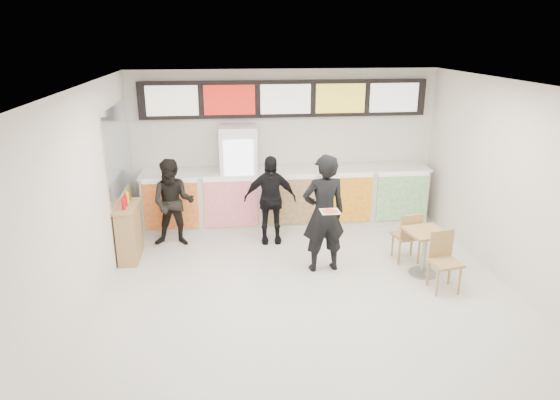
{
  "coord_description": "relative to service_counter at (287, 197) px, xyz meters",
  "views": [
    {
      "loc": [
        -1.18,
        -6.13,
        3.62
      ],
      "look_at": [
        -0.35,
        1.2,
        1.16
      ],
      "focal_mm": 32.0,
      "sensor_mm": 36.0,
      "label": 1
    }
  ],
  "objects": [
    {
      "name": "floor",
      "position": [
        -0.0,
        -3.09,
        -0.57
      ],
      "size": [
        7.0,
        7.0,
        0.0
      ],
      "primitive_type": "plane",
      "color": "beige",
      "rests_on": "ground"
    },
    {
      "name": "ceiling",
      "position": [
        -0.0,
        -3.09,
        2.43
      ],
      "size": [
        7.0,
        7.0,
        0.0
      ],
      "primitive_type": "plane",
      "rotation": [
        3.14,
        0.0,
        0.0
      ],
      "color": "white",
      "rests_on": "wall_back"
    },
    {
      "name": "wall_back",
      "position": [
        -0.0,
        0.41,
        0.93
      ],
      "size": [
        6.0,
        0.0,
        6.0
      ],
      "primitive_type": "plane",
      "rotation": [
        1.57,
        0.0,
        0.0
      ],
      "color": "silver",
      "rests_on": "floor"
    },
    {
      "name": "wall_left",
      "position": [
        -3.0,
        -3.09,
        0.93
      ],
      "size": [
        0.0,
        7.0,
        7.0
      ],
      "primitive_type": "plane",
      "rotation": [
        1.57,
        0.0,
        1.57
      ],
      "color": "silver",
      "rests_on": "floor"
    },
    {
      "name": "wall_right",
      "position": [
        3.0,
        -3.09,
        0.93
      ],
      "size": [
        0.0,
        7.0,
        7.0
      ],
      "primitive_type": "plane",
      "rotation": [
        1.57,
        0.0,
        -1.57
      ],
      "color": "silver",
      "rests_on": "floor"
    },
    {
      "name": "service_counter",
      "position": [
        0.0,
        0.0,
        0.0
      ],
      "size": [
        5.56,
        0.77,
        1.14
      ],
      "color": "silver",
      "rests_on": "floor"
    },
    {
      "name": "menu_board",
      "position": [
        0.0,
        0.32,
        1.88
      ],
      "size": [
        5.5,
        0.14,
        0.7
      ],
      "color": "black",
      "rests_on": "wall_back"
    },
    {
      "name": "drinks_fridge",
      "position": [
        -0.93,
        0.02,
        0.43
      ],
      "size": [
        0.7,
        0.67,
        2.0
      ],
      "color": "white",
      "rests_on": "floor"
    },
    {
      "name": "mirror_panel",
      "position": [
        -2.99,
        -0.64,
        1.18
      ],
      "size": [
        0.01,
        2.0,
        1.5
      ],
      "primitive_type": "cube",
      "color": "#B2B7BF",
      "rests_on": "wall_left"
    },
    {
      "name": "customer_main",
      "position": [
        0.32,
        -2.03,
        0.38
      ],
      "size": [
        0.74,
        0.53,
        1.91
      ],
      "primitive_type": "imported",
      "rotation": [
        0.0,
        0.0,
        3.26
      ],
      "color": "black",
      "rests_on": "floor"
    },
    {
      "name": "customer_left",
      "position": [
        -2.12,
        -0.74,
        0.22
      ],
      "size": [
        0.82,
        0.67,
        1.58
      ],
      "primitive_type": "imported",
      "rotation": [
        0.0,
        0.0,
        -0.1
      ],
      "color": "black",
      "rests_on": "floor"
    },
    {
      "name": "customer_mid",
      "position": [
        -0.41,
        -0.79,
        0.23
      ],
      "size": [
        0.95,
        0.42,
        1.61
      ],
      "primitive_type": "imported",
      "rotation": [
        0.0,
        0.0,
        -0.03
      ],
      "color": "black",
      "rests_on": "floor"
    },
    {
      "name": "pizza_slice",
      "position": [
        0.32,
        -2.48,
        0.58
      ],
      "size": [
        0.36,
        0.36,
        0.02
      ],
      "color": "beige",
      "rests_on": "customer_main"
    },
    {
      "name": "cafe_table",
      "position": [
        1.87,
        -2.38,
        -0.06
      ],
      "size": [
        0.69,
        1.55,
        0.88
      ],
      "rotation": [
        0.0,
        0.0,
        0.18
      ],
      "color": "tan",
      "rests_on": "floor"
    },
    {
      "name": "condiment_ledge",
      "position": [
        -2.82,
        -1.24,
        -0.09
      ],
      "size": [
        0.34,
        0.85,
        1.13
      ],
      "color": "tan",
      "rests_on": "floor"
    }
  ]
}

